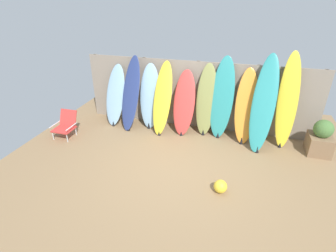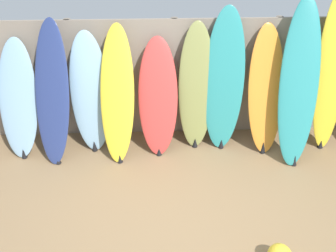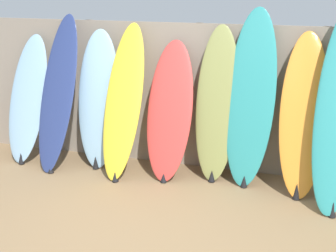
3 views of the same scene
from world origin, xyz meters
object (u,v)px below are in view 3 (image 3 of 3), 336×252
(surfboard_skyblue_2, at_px, (99,101))
(surfboard_red_4, at_px, (170,111))
(surfboard_orange_7, at_px, (303,116))
(surfboard_skyblue_0, at_px, (28,99))
(surfboard_yellow_3, at_px, (123,102))
(surfboard_teal_6, at_px, (251,100))
(surfboard_navy_1, at_px, (58,94))
(surfboard_olive_5, at_px, (217,105))

(surfboard_skyblue_2, distance_m, surfboard_red_4, 0.95)
(surfboard_orange_7, bearing_deg, surfboard_skyblue_0, 179.97)
(surfboard_skyblue_2, height_order, surfboard_yellow_3, surfboard_yellow_3)
(surfboard_skyblue_2, bearing_deg, surfboard_yellow_3, -20.28)
(surfboard_skyblue_2, bearing_deg, surfboard_teal_6, 0.66)
(surfboard_teal_6, bearing_deg, surfboard_yellow_3, -173.60)
(surfboard_navy_1, xyz_separation_m, surfboard_teal_6, (2.35, 0.18, 0.06))
(surfboard_yellow_3, bearing_deg, surfboard_red_4, 7.96)
(surfboard_skyblue_2, height_order, surfboard_olive_5, surfboard_olive_5)
(surfboard_yellow_3, bearing_deg, surfboard_teal_6, 6.40)
(surfboard_olive_5, relative_size, surfboard_teal_6, 0.90)
(surfboard_navy_1, relative_size, surfboard_olive_5, 1.04)
(surfboard_skyblue_0, distance_m, surfboard_navy_1, 0.54)
(surfboard_yellow_3, xyz_separation_m, surfboard_olive_5, (1.09, 0.18, -0.00))
(surfboard_orange_7, bearing_deg, surfboard_olive_5, 175.04)
(surfboard_teal_6, bearing_deg, surfboard_navy_1, -175.70)
(surfboard_skyblue_2, bearing_deg, surfboard_red_4, -4.05)
(surfboard_navy_1, relative_size, surfboard_orange_7, 1.07)
(surfboard_skyblue_2, xyz_separation_m, surfboard_orange_7, (2.46, -0.05, 0.02))
(surfboard_olive_5, bearing_deg, surfboard_yellow_3, -170.46)
(surfboard_yellow_3, bearing_deg, surfboard_olive_5, 9.54)
(surfboard_skyblue_0, relative_size, surfboard_skyblue_2, 0.94)
(surfboard_navy_1, xyz_separation_m, surfboard_skyblue_2, (0.48, 0.15, -0.08))
(surfboard_yellow_3, distance_m, surfboard_teal_6, 1.49)
(surfboard_skyblue_0, relative_size, surfboard_navy_1, 0.86)
(surfboard_red_4, bearing_deg, surfboard_teal_6, 5.46)
(surfboard_navy_1, relative_size, surfboard_skyblue_2, 1.10)
(surfboard_yellow_3, bearing_deg, surfboard_orange_7, 2.74)
(surfboard_red_4, relative_size, surfboard_olive_5, 0.90)
(surfboard_skyblue_0, height_order, surfboard_red_4, surfboard_red_4)
(surfboard_skyblue_2, relative_size, surfboard_orange_7, 0.97)
(surfboard_teal_6, distance_m, surfboard_orange_7, 0.60)
(surfboard_skyblue_0, bearing_deg, surfboard_olive_5, 1.91)
(surfboard_skyblue_0, xyz_separation_m, surfboard_red_4, (1.94, -0.02, 0.00))
(surfboard_skyblue_0, bearing_deg, surfboard_navy_1, -12.22)
(surfboard_skyblue_0, height_order, surfboard_navy_1, surfboard_navy_1)
(surfboard_skyblue_0, xyz_separation_m, surfboard_skyblue_2, (0.99, 0.04, 0.05))
(surfboard_skyblue_2, bearing_deg, surfboard_skyblue_0, -177.50)
(surfboard_red_4, bearing_deg, surfboard_skyblue_2, 175.95)
(surfboard_skyblue_0, distance_m, surfboard_olive_5, 2.48)
(surfboard_olive_5, distance_m, surfboard_orange_7, 0.98)
(surfboard_skyblue_0, xyz_separation_m, surfboard_teal_6, (2.86, 0.06, 0.19))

